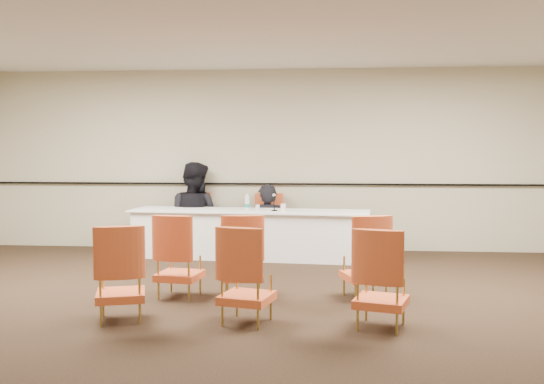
% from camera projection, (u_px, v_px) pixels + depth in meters
% --- Properties ---
extents(floor, '(10.00, 10.00, 0.00)m').
position_uv_depth(floor, '(249.00, 312.00, 6.22)').
color(floor, black).
rests_on(floor, ground).
extents(ceiling, '(10.00, 10.00, 0.00)m').
position_uv_depth(ceiling, '(249.00, 15.00, 6.01)').
color(ceiling, silver).
rests_on(ceiling, ground).
extents(wall_back, '(10.00, 0.04, 3.00)m').
position_uv_depth(wall_back, '(279.00, 160.00, 10.09)').
color(wall_back, '#BBB393').
rests_on(wall_back, ground).
extents(wall_rail, '(9.80, 0.04, 0.03)m').
position_uv_depth(wall_rail, '(279.00, 184.00, 10.08)').
color(wall_rail, black).
rests_on(wall_rail, wall_back).
extents(panel_table, '(3.74, 1.16, 0.74)m').
position_uv_depth(panel_table, '(249.00, 234.00, 9.35)').
color(panel_table, white).
rests_on(panel_table, ground).
extents(panelist_main, '(0.64, 0.44, 1.68)m').
position_uv_depth(panelist_main, '(267.00, 235.00, 9.87)').
color(panelist_main, black).
rests_on(panelist_main, ground).
extents(panelist_main_chair, '(0.54, 0.54, 0.95)m').
position_uv_depth(panelist_main_chair, '(267.00, 223.00, 9.86)').
color(panelist_main_chair, '#D85726').
rests_on(panelist_main_chair, ground).
extents(panelist_second, '(1.16, 1.05, 1.96)m').
position_uv_depth(panelist_second, '(194.00, 221.00, 10.06)').
color(panelist_second, black).
rests_on(panelist_second, ground).
extents(panelist_second_chair, '(0.54, 0.54, 0.95)m').
position_uv_depth(panelist_second_chair, '(194.00, 222.00, 10.06)').
color(panelist_second_chair, '#D85726').
rests_on(panelist_second_chair, ground).
extents(papers, '(0.30, 0.22, 0.00)m').
position_uv_depth(papers, '(278.00, 211.00, 9.20)').
color(papers, white).
rests_on(papers, panel_table).
extents(microphone, '(0.12, 0.20, 0.27)m').
position_uv_depth(microphone, '(274.00, 203.00, 9.16)').
color(microphone, black).
rests_on(microphone, panel_table).
extents(water_bottle, '(0.08, 0.08, 0.25)m').
position_uv_depth(water_bottle, '(247.00, 202.00, 9.33)').
color(water_bottle, teal).
rests_on(water_bottle, panel_table).
extents(drinking_glass, '(0.08, 0.08, 0.10)m').
position_uv_depth(drinking_glass, '(258.00, 208.00, 9.18)').
color(drinking_glass, silver).
rests_on(drinking_glass, panel_table).
extents(coffee_cup, '(0.10, 0.10, 0.12)m').
position_uv_depth(coffee_cup, '(283.00, 208.00, 9.11)').
color(coffee_cup, white).
rests_on(coffee_cup, panel_table).
extents(aud_chair_front_left, '(0.57, 0.57, 0.95)m').
position_uv_depth(aud_chair_front_left, '(179.00, 256.00, 6.83)').
color(aud_chair_front_left, '#D85726').
rests_on(aud_chair_front_left, ground).
extents(aud_chair_front_mid, '(0.56, 0.56, 0.95)m').
position_uv_depth(aud_chair_front_mid, '(243.00, 255.00, 6.84)').
color(aud_chair_front_mid, '#D85726').
rests_on(aud_chair_front_mid, ground).
extents(aud_chair_front_right, '(0.63, 0.63, 0.95)m').
position_uv_depth(aud_chair_front_right, '(365.00, 256.00, 6.80)').
color(aud_chair_front_right, '#D85726').
rests_on(aud_chair_front_right, ground).
extents(aud_chair_back_left, '(0.62, 0.62, 0.95)m').
position_uv_depth(aud_chair_back_left, '(120.00, 272.00, 5.91)').
color(aud_chair_back_left, '#D85726').
rests_on(aud_chair_back_left, ground).
extents(aud_chair_back_mid, '(0.61, 0.61, 0.95)m').
position_uv_depth(aud_chair_back_mid, '(247.00, 274.00, 5.80)').
color(aud_chair_back_mid, '#D85726').
rests_on(aud_chair_back_mid, ground).
extents(aud_chair_back_right, '(0.62, 0.62, 0.95)m').
position_uv_depth(aud_chair_back_right, '(381.00, 278.00, 5.65)').
color(aud_chair_back_right, '#D85726').
rests_on(aud_chair_back_right, ground).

